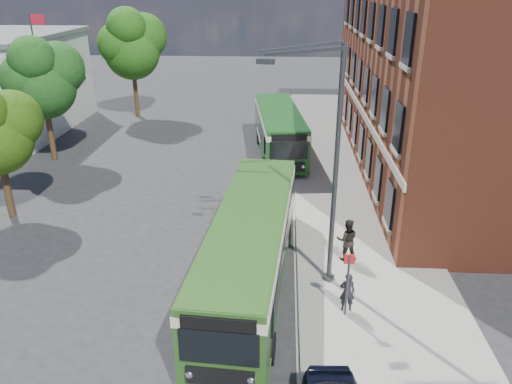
{
  "coord_description": "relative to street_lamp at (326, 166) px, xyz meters",
  "views": [
    {
      "loc": [
        3.36,
        -18.61,
        10.83
      ],
      "look_at": [
        2.16,
        1.63,
        2.2
      ],
      "focal_mm": 35.0,
      "sensor_mm": 36.0,
      "label": 1
    }
  ],
  "objects": [
    {
      "name": "ground",
      "position": [
        -4.84,
        2.0,
        -4.79
      ],
      "size": [
        120.0,
        120.0,
        0.0
      ],
      "primitive_type": "plane",
      "color": "#262629",
      "rests_on": "ground"
    },
    {
      "name": "pavement",
      "position": [
        2.16,
        10.0,
        -4.72
      ],
      "size": [
        6.0,
        48.0,
        0.15
      ],
      "primitive_type": "cube",
      "color": "gray",
      "rests_on": "ground"
    },
    {
      "name": "kerb_line",
      "position": [
        -0.89,
        10.0,
        -4.79
      ],
      "size": [
        0.12,
        48.0,
        0.01
      ],
      "primitive_type": "cube",
      "color": "beige",
      "rests_on": "ground"
    },
    {
      "name": "brick_office",
      "position": [
        9.16,
        14.0,
        2.18
      ],
      "size": [
        12.1,
        26.0,
        14.2
      ],
      "color": "brown",
      "rests_on": "ground"
    },
    {
      "name": "white_building",
      "position": [
        -22.84,
        20.0,
        -1.13
      ],
      "size": [
        9.4,
        13.4,
        7.3
      ],
      "color": "silver",
      "rests_on": "ground"
    },
    {
      "name": "flagpole",
      "position": [
        -17.29,
        15.0,
        0.15
      ],
      "size": [
        0.95,
        0.1,
        9.0
      ],
      "color": "#35373A",
      "rests_on": "ground"
    },
    {
      "name": "street_lamp",
      "position": [
        0.0,
        0.0,
        0.0
      ],
      "size": [
        2.96,
        2.38,
        9.0
      ],
      "color": "#35373A",
      "rests_on": "ground"
    },
    {
      "name": "bus_stop_sign",
      "position": [
        0.76,
        -2.2,
        -3.28
      ],
      "size": [
        0.35,
        0.08,
        2.52
      ],
      "color": "#35373A",
      "rests_on": "ground"
    },
    {
      "name": "bus_front",
      "position": [
        -2.64,
        -0.27,
        -2.96
      ],
      "size": [
        3.4,
        12.28,
        3.02
      ],
      "color": "#2D581F",
      "rests_on": "ground"
    },
    {
      "name": "bus_rear",
      "position": [
        -1.84,
        15.5,
        -2.96
      ],
      "size": [
        3.81,
        10.76,
        3.02
      ],
      "color": "#19511A",
      "rests_on": "ground"
    },
    {
      "name": "pedestrian_a",
      "position": [
        0.82,
        -1.93,
        -3.9
      ],
      "size": [
        0.55,
        0.37,
        1.48
      ],
      "primitive_type": "imported",
      "rotation": [
        0.0,
        0.0,
        3.17
      ],
      "color": "black",
      "rests_on": "pavement"
    },
    {
      "name": "pedestrian_b",
      "position": [
        1.18,
        1.54,
        -3.73
      ],
      "size": [
        0.89,
        0.7,
        1.82
      ],
      "primitive_type": "imported",
      "rotation": [
        0.0,
        0.0,
        3.13
      ],
      "color": "black",
      "rests_on": "pavement"
    },
    {
      "name": "tree_mid",
      "position": [
        -16.39,
        13.38,
        0.58
      ],
      "size": [
        4.69,
        4.46,
        7.91
      ],
      "color": "#362513",
      "rests_on": "ground"
    },
    {
      "name": "tree_right",
      "position": [
        -14.08,
        24.84,
        1.31
      ],
      "size": [
        5.32,
        5.06,
        8.99
      ],
      "color": "#362513",
      "rests_on": "ground"
    }
  ]
}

